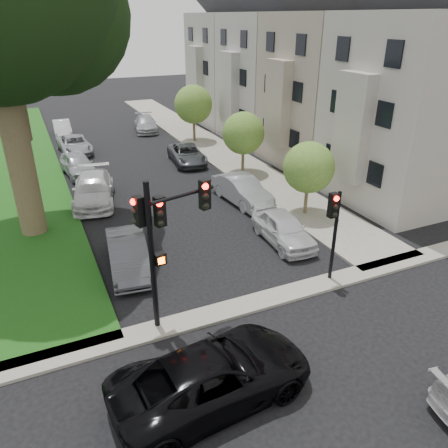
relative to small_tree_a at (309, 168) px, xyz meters
name	(u,v)px	position (x,y,z in m)	size (l,w,h in m)	color
ground	(285,335)	(-6.20, -8.06, -2.67)	(140.00, 140.00, 0.00)	black
sidewalk_right	(204,142)	(0.55, 15.94, -2.61)	(3.50, 44.00, 0.12)	slate
sidewalk_cross	(257,302)	(-6.20, -6.06, -2.61)	(60.00, 1.00, 0.12)	slate
house_a	(415,75)	(6.25, -0.06, 4.26)	(7.70, 7.55, 15.97)	#A49982
house_b	(328,62)	(6.25, 7.44, 4.26)	(7.70, 7.55, 15.97)	tan
house_c	(272,54)	(6.25, 14.94, 4.26)	(7.70, 7.55, 15.97)	#9D9D9D
house_d	(232,48)	(6.25, 22.44, 4.26)	(7.70, 7.55, 15.97)	gray
small_tree_a	(309,168)	(0.00, 0.00, 0.00)	(2.68, 2.68, 4.01)	brown
small_tree_b	(243,133)	(0.00, 7.51, 0.11)	(2.78, 2.78, 4.17)	brown
small_tree_c	(193,104)	(0.00, 16.68, 0.46)	(3.14, 3.14, 4.71)	brown
traffic_signal_main	(163,229)	(-9.58, -5.82, 1.03)	(2.62, 0.77, 5.36)	black
traffic_signal_secondary	(334,221)	(-2.88, -5.86, 0.03)	(0.48, 0.39, 3.87)	black
car_cross_near	(213,376)	(-9.44, -9.46, -1.87)	(2.65, 5.75, 1.60)	black
car_parked_0	(283,228)	(-2.75, -2.22, -1.95)	(1.71, 4.25, 1.45)	silver
car_parked_1	(242,190)	(-2.32, 2.97, -1.91)	(1.60, 4.59, 1.51)	#999BA0
car_parked_2	(187,154)	(-2.61, 11.32, -2.02)	(2.16, 4.69, 1.30)	#3F4247
car_parked_4	(146,124)	(-2.75, 22.10, -1.99)	(1.92, 4.72, 1.37)	#999BA0
car_parked_5	(128,254)	(-9.98, -1.65, -1.94)	(1.55, 4.45, 1.47)	#3F4247
car_parked_6	(93,189)	(-10.04, 6.54, -1.88)	(2.20, 5.41, 1.57)	silver
car_parked_7	(78,164)	(-10.20, 11.80, -1.92)	(1.76, 4.38, 1.49)	#999BA0
car_parked_8	(75,145)	(-9.71, 17.43, -2.01)	(2.19, 4.75, 1.32)	#999BA0
car_parked_9	(62,128)	(-10.00, 23.48, -2.00)	(1.42, 4.08, 1.35)	silver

